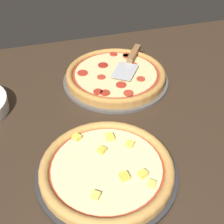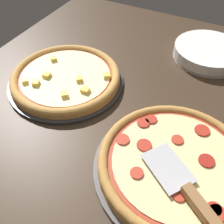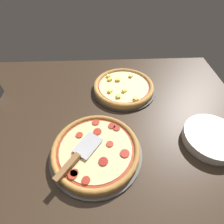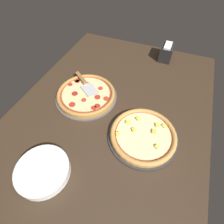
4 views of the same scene
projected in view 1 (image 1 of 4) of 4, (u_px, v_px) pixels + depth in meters
ground_plane at (130, 116)px, 98.89cm from camera, size 146.92×109.08×3.60cm
pizza_pan_front at (116, 80)px, 110.81cm from camera, size 37.16×37.16×1.00cm
pizza_front at (116, 75)px, 109.42cm from camera, size 34.93×34.93×3.29cm
pizza_pan_back at (107, 173)px, 78.14cm from camera, size 35.58×35.58×1.00cm
pizza_back at (107, 168)px, 77.00cm from camera, size 33.45×33.45×3.09cm
serving_spatula at (132, 58)px, 113.94cm from camera, size 17.14×21.35×2.00cm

